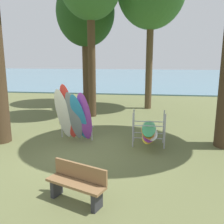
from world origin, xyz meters
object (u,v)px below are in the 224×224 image
Objects in this scene: tree_mid_behind at (86,14)px; leaning_board_pile at (74,116)px; park_bench at (77,182)px; board_storage_rack at (149,131)px.

tree_mid_behind is 9.05m from leaning_board_pile.
leaning_board_pile is 4.13m from park_bench.
leaning_board_pile is at bearing -80.82° from tree_mid_behind.
tree_mid_behind is 3.71× the size of board_storage_rack.
board_storage_rack is at bearing 67.30° from park_bench.
board_storage_rack is (2.80, -0.03, -0.48)m from leaning_board_pile.
leaning_board_pile reaches higher than board_storage_rack.
park_bench is at bearing -112.70° from board_storage_rack.
park_bench is (-1.63, -3.88, -0.07)m from board_storage_rack.
tree_mid_behind is 10.09m from board_storage_rack.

